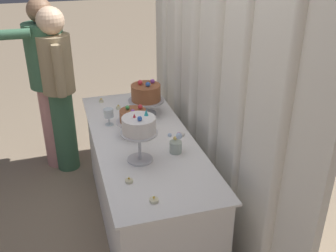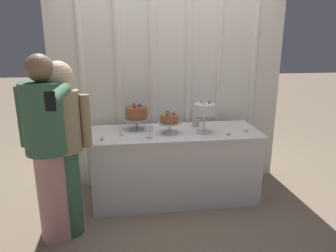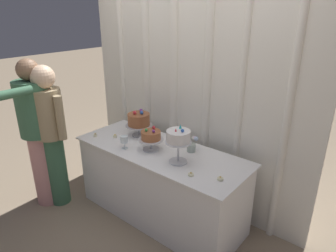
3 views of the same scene
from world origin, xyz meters
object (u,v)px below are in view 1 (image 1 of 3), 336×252
cake_display_rightmost (139,128)px  wine_glass (109,114)px  tealight_near_right (129,181)px  tealight_near_left (118,108)px  guest_man_dark_suit (48,79)px  cake_table (144,183)px  tealight_far_left (101,101)px  cake_display_leftmost (146,94)px  cake_display_center (133,118)px  guest_man_pink_jacket (58,84)px  tealight_far_right (154,200)px  flower_vase (176,144)px

cake_display_rightmost → wine_glass: 0.61m
cake_display_rightmost → tealight_near_right: size_ratio=7.29×
tealight_near_left → guest_man_dark_suit: 0.81m
cake_table → guest_man_dark_suit: size_ratio=1.11×
tealight_far_left → cake_display_leftmost: bearing=42.7°
tealight_near_left → tealight_near_right: tealight_near_left is taller
cake_display_rightmost → wine_glass: (-0.58, -0.11, -0.14)m
cake_display_center → guest_man_pink_jacket: (-0.98, -0.49, -0.03)m
tealight_near_left → tealight_far_right: bearing=-1.3°
cake_display_center → tealight_far_right: (0.81, -0.06, -0.13)m
guest_man_pink_jacket → tealight_near_right: bearing=12.1°
guest_man_pink_jacket → guest_man_dark_suit: bearing=-144.2°
cake_display_leftmost → tealight_far_right: cake_display_leftmost is taller
guest_man_pink_jacket → guest_man_dark_suit: size_ratio=0.96×
tealight_near_left → tealight_near_right: 1.10m
cake_table → cake_display_rightmost: bearing=-16.4°
cake_table → flower_vase: bearing=33.0°
flower_vase → tealight_far_right: flower_vase is taller
tealight_far_right → guest_man_dark_suit: size_ratio=0.03×
cake_display_leftmost → wine_glass: 0.35m
cake_display_leftmost → cake_display_center: (0.34, -0.18, -0.04)m
cake_display_rightmost → cake_table: bearing=163.6°
cake_display_center → tealight_near_right: bearing=-14.6°
cake_display_rightmost → tealight_near_left: 0.89m
cake_display_leftmost → cake_display_rightmost: size_ratio=0.84×
cake_display_rightmost → tealight_far_left: (-1.05, -0.11, -0.22)m
tealight_near_left → guest_man_dark_suit: bearing=-137.2°
guest_man_pink_jacket → wine_glass: bearing=24.4°
flower_vase → tealight_far_right: (0.48, -0.28, -0.06)m
cake_display_rightmost → tealight_near_left: cake_display_rightmost is taller
cake_table → guest_man_dark_suit: 1.41m
cake_display_rightmost → flower_vase: size_ratio=2.08×
flower_vase → guest_man_dark_suit: bearing=-150.8°
flower_vase → tealight_near_left: 0.87m
wine_glass → flower_vase: flower_vase is taller
cake_display_rightmost → wine_glass: size_ratio=2.62×
flower_vase → tealight_far_left: bearing=-160.0°
tealight_near_right → guest_man_dark_suit: guest_man_dark_suit is taller
cake_display_leftmost → flower_vase: (0.67, 0.05, -0.11)m
cake_table → tealight_near_right: (0.52, -0.20, 0.40)m
wine_glass → flower_vase: size_ratio=0.79×
cake_display_rightmost → tealight_near_right: cake_display_rightmost is taller
tealight_far_left → guest_man_dark_suit: (-0.41, -0.43, 0.10)m
cake_table → flower_vase: size_ratio=10.80×
cake_display_leftmost → cake_display_rightmost: bearing=-16.8°
cake_display_center → tealight_far_right: 0.82m
tealight_far_right → guest_man_pink_jacket: (-1.79, -0.43, 0.09)m
tealight_near_right → cake_table: bearing=158.5°
tealight_near_left → tealight_near_right: bearing=-6.6°
guest_man_pink_jacket → tealight_far_right: bearing=13.6°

